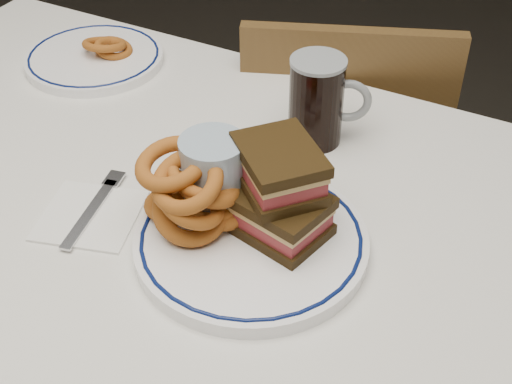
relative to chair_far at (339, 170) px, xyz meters
The scene contains 11 objects.
dining_table 0.59m from the chair_far, 97.13° to the right, with size 1.27×0.87×0.75m.
chair_far is the anchor object (origin of this frame).
main_plate 0.65m from the chair_far, 80.45° to the right, with size 0.30×0.30×0.02m.
reuben_sandwich 0.67m from the chair_far, 77.52° to the right, with size 0.15×0.14×0.12m.
onion_rings_main 0.68m from the chair_far, 87.87° to the right, with size 0.15×0.14×0.13m.
ketchup_ramekin 0.58m from the chair_far, 82.38° to the right, with size 0.06×0.06×0.03m.
beer_mug 0.48m from the chair_far, 77.41° to the right, with size 0.12×0.08×0.14m.
water_glass 0.66m from the chair_far, 86.77° to the right, with size 0.08×0.08×0.13m, color #8FA4B9.
far_plate 0.56m from the chair_far, 144.00° to the right, with size 0.25×0.25×0.02m.
onion_rings_far 0.55m from the chair_far, 144.56° to the right, with size 0.09×0.08×0.05m.
napkin_fork 0.69m from the chair_far, 101.50° to the right, with size 0.16×0.17×0.01m.
Camera 1 is at (0.48, -0.60, 1.38)m, focal length 50.00 mm.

